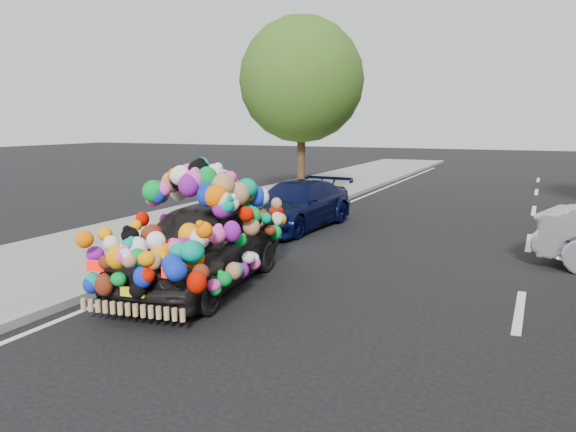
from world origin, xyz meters
name	(u,v)px	position (x,y,z in m)	size (l,w,h in m)	color
ground	(286,282)	(0.00, 0.00, 0.00)	(100.00, 100.00, 0.00)	black
sidewalk	(89,254)	(-4.30, 0.00, 0.06)	(4.00, 60.00, 0.12)	gray
kerb	(170,263)	(-2.35, 0.00, 0.07)	(0.15, 60.00, 0.13)	gray
lane_markings	(519,311)	(3.60, 0.00, 0.01)	(6.00, 50.00, 0.01)	silver
tree_near_sidewalk	(301,80)	(-3.80, 9.50, 4.02)	(4.20, 4.20, 6.13)	#332114
plush_art_car	(201,224)	(-1.16, -0.74, 1.02)	(2.49, 4.41, 2.01)	black
navy_sedan	(296,205)	(-1.80, 4.50, 0.59)	(1.64, 4.04, 1.17)	black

